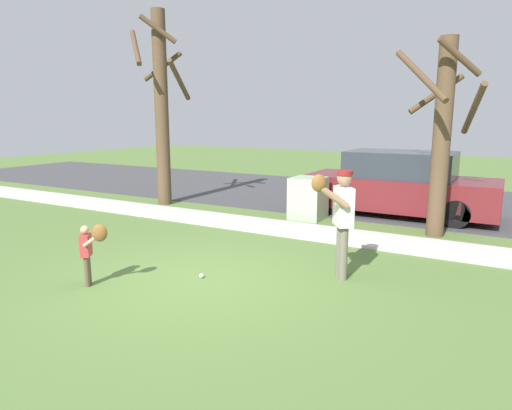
{
  "coord_description": "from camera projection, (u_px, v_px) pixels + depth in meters",
  "views": [
    {
      "loc": [
        4.04,
        -5.32,
        2.48
      ],
      "look_at": [
        0.28,
        1.33,
        1.0
      ],
      "focal_mm": 31.65,
      "sensor_mm": 36.0,
      "label": 1
    }
  ],
  "objects": [
    {
      "name": "baseball",
      "position": [
        201.0,
        276.0,
        7.09
      ],
      "size": [
        0.07,
        0.07,
        0.07
      ],
      "primitive_type": "sphere",
      "color": "white",
      "rests_on": "ground"
    },
    {
      "name": "parked_suv_maroon",
      "position": [
        400.0,
        185.0,
        11.57
      ],
      "size": [
        4.7,
        1.9,
        1.63
      ],
      "rotation": [
        0.0,
        0.0,
        3.14
      ],
      "color": "maroon",
      "rests_on": "road_surface"
    },
    {
      "name": "road_surface",
      "position": [
        361.0,
        197.0,
        14.32
      ],
      "size": [
        36.0,
        6.8,
        0.02
      ],
      "primitive_type": "cube",
      "color": "#424244",
      "rests_on": "ground"
    },
    {
      "name": "ground_plane",
      "position": [
        293.0,
        232.0,
        9.96
      ],
      "size": [
        48.0,
        48.0,
        0.0
      ],
      "primitive_type": "plane",
      "color": "#567538"
    },
    {
      "name": "street_tree_far",
      "position": [
        161.0,
        104.0,
        12.68
      ],
      "size": [
        1.85,
        1.88,
        5.39
      ],
      "color": "brown",
      "rests_on": "ground"
    },
    {
      "name": "utility_cabinet",
      "position": [
        308.0,
        198.0,
        11.19
      ],
      "size": [
        0.79,
        0.79,
        1.04
      ],
      "primitive_type": "cube",
      "color": "#9EB293",
      "rests_on": "ground"
    },
    {
      "name": "sidewalk_strip",
      "position": [
        295.0,
        230.0,
        10.04
      ],
      "size": [
        36.0,
        1.2,
        0.06
      ],
      "primitive_type": "cube",
      "color": "beige",
      "rests_on": "ground"
    },
    {
      "name": "street_tree_near",
      "position": [
        442.0,
        132.0,
        9.23
      ],
      "size": [
        1.84,
        1.88,
        4.08
      ],
      "color": "brown",
      "rests_on": "ground"
    },
    {
      "name": "person_adult",
      "position": [
        341.0,
        212.0,
        6.89
      ],
      "size": [
        0.57,
        0.84,
        1.7
      ],
      "rotation": [
        0.0,
        0.0,
        -2.54
      ],
      "color": "#6B6656",
      "rests_on": "ground"
    },
    {
      "name": "person_child",
      "position": [
        91.0,
        245.0,
        6.63
      ],
      "size": [
        0.53,
        0.28,
        0.98
      ],
      "rotation": [
        0.0,
        0.0,
        0.6
      ],
      "color": "brown",
      "rests_on": "ground"
    }
  ]
}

